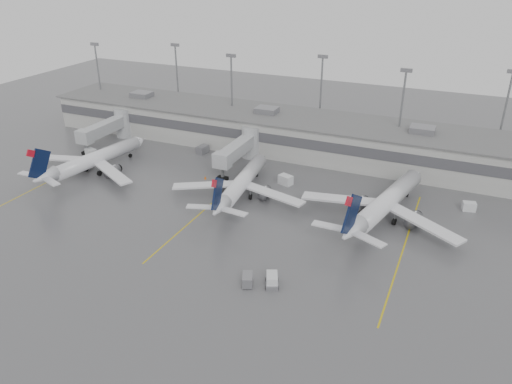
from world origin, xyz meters
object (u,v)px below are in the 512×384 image
at_px(baggage_tug, 272,281).
at_px(jet_far_left, 93,159).
at_px(jet_mid_left, 241,183).
at_px(jet_mid_right, 385,203).

bearing_deg(baggage_tug, jet_far_left, 133.16).
xyz_separation_m(jet_mid_left, baggage_tug, (15.86, -23.55, -2.21)).
distance_m(jet_mid_right, baggage_tug, 27.56).
relative_size(jet_mid_right, baggage_tug, 9.82).
bearing_deg(baggage_tug, jet_mid_right, 44.33).
bearing_deg(jet_far_left, jet_mid_left, 12.17).
relative_size(jet_far_left, baggage_tug, 9.12).
relative_size(jet_mid_left, baggage_tug, 8.87).
height_order(jet_far_left, jet_mid_left, jet_far_left).
xyz_separation_m(jet_mid_left, jet_mid_right, (26.38, 1.80, 0.35)).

